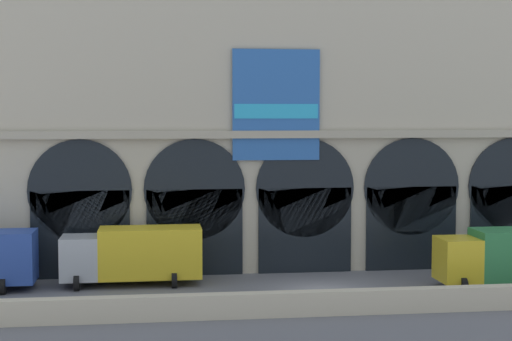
# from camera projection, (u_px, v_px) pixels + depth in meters

# --- Properties ---
(ground_plane) EXTENTS (200.00, 200.00, 0.00)m
(ground_plane) POSITION_uv_depth(u_px,v_px,m) (323.00, 291.00, 41.02)
(ground_plane) COLOR slate
(quay_parapet_wall) EXTENTS (90.00, 0.70, 1.13)m
(quay_parapet_wall) POSITION_uv_depth(u_px,v_px,m) (345.00, 302.00, 36.21)
(quay_parapet_wall) COLOR beige
(quay_parapet_wall) RESTS_ON ground
(station_building) EXTENTS (39.83, 4.63, 21.25)m
(station_building) POSITION_uv_depth(u_px,v_px,m) (299.00, 98.00, 47.34)
(station_building) COLOR #B2A891
(station_building) RESTS_ON ground
(box_truck_midwest) EXTENTS (7.50, 2.91, 3.12)m
(box_truck_midwest) POSITION_uv_depth(u_px,v_px,m) (134.00, 254.00, 42.37)
(box_truck_midwest) COLOR #ADB2B7
(box_truck_midwest) RESTS_ON ground
(box_truck_mideast) EXTENTS (7.50, 2.91, 3.12)m
(box_truck_mideast) POSITION_uv_depth(u_px,v_px,m) (509.00, 256.00, 41.82)
(box_truck_mideast) COLOR gold
(box_truck_mideast) RESTS_ON ground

